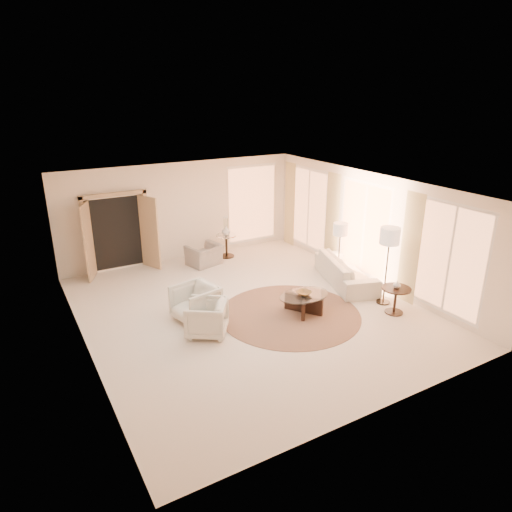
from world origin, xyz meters
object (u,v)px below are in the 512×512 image
sofa (346,270)px  armchair_left (195,301)px  accent_chair (205,252)px  floor_lamp_near (340,232)px  end_table (396,296)px  side_vase (226,231)px  floor_lamp_far (390,239)px  end_vase (397,285)px  armchair_right (207,316)px  bowl (304,293)px  coffee_table (304,301)px  side_table (226,244)px

sofa → armchair_left: size_ratio=2.66×
sofa → accent_chair: 3.97m
floor_lamp_near → end_table: bearing=-94.4°
side_vase → floor_lamp_far: bearing=-68.9°
floor_lamp_near → end_vase: floor_lamp_near is taller
accent_chair → floor_lamp_near: bearing=119.7°
armchair_right → side_vase: (2.38, 3.91, 0.41)m
end_table → bowl: 2.03m
sofa → armchair_right: (-4.17, -0.64, 0.06)m
floor_lamp_near → bowl: bearing=-149.1°
floor_lamp_far → end_vase: 1.02m
sofa → end_table: size_ratio=3.60×
end_table → floor_lamp_near: size_ratio=0.42×
coffee_table → armchair_left: bearing=158.0°
bowl → end_vase: bearing=-30.2°
sofa → coffee_table: sofa is taller
accent_chair → side_vase: side_vase is taller
sofa → floor_lamp_far: floor_lamp_far is taller
sofa → end_table: sofa is taller
coffee_table → floor_lamp_far: bearing=-15.3°
armchair_left → end_table: armchair_left is taller
armchair_left → coffee_table: armchair_left is taller
coffee_table → bowl: size_ratio=3.77×
armchair_right → side_table: bearing=-177.1°
sofa → armchair_right: armchair_right is taller
sofa → side_vase: side_vase is taller
armchair_right → bowl: armchair_right is taller
sofa → coffee_table: 2.09m
accent_chair → end_vase: bearing=102.1°
armchair_left → end_table: size_ratio=1.35×
coffee_table → bowl: 0.20m
sofa → side_table: (-1.79, 3.27, 0.07)m
floor_lamp_near → side_vase: floor_lamp_near is taller
armchair_left → side_table: (2.33, 3.22, -0.02)m
floor_lamp_far → side_vase: bearing=111.1°
floor_lamp_near → coffee_table: bearing=-149.1°
armchair_left → floor_lamp_near: bearing=81.1°
sofa → bowl: (-1.91, -0.83, 0.14)m
coffee_table → floor_lamp_far: floor_lamp_far is taller
end_table → end_vase: size_ratio=3.68×
armchair_left → armchair_right: armchair_left is taller
bowl → side_table: bearing=88.3°
side_vase → armchair_left: bearing=-125.9°
sofa → floor_lamp_near: 1.00m
armchair_left → end_vase: bearing=51.8°
accent_chair → side_vase: size_ratio=3.32×
accent_chair → coffee_table: 3.88m
coffee_table → bowl: (0.00, 0.00, 0.20)m
floor_lamp_near → sofa: bearing=-90.0°
sofa → floor_lamp_near: (0.00, 0.31, 0.95)m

